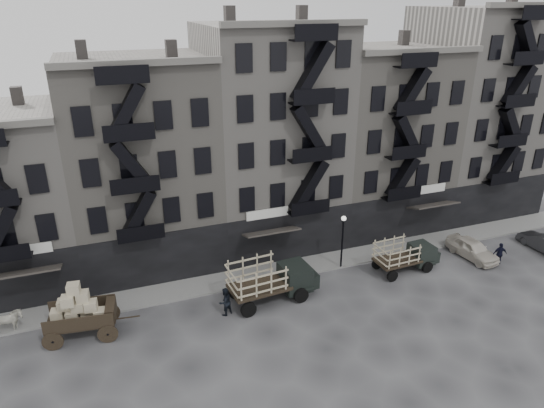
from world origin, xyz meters
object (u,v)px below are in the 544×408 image
object	(u,v)px
horse	(6,323)
stake_truck_east	(406,253)
wagon	(77,307)
car_far	(543,242)
stake_truck_west	(271,277)
pedestrian_mid	(225,302)
car_east	(472,249)
policeman	(500,254)

from	to	relation	value
horse	stake_truck_east	world-z (taller)	stake_truck_east
wagon	car_far	world-z (taller)	wagon
wagon	stake_truck_west	bearing A→B (deg)	5.19
horse	pedestrian_mid	bearing A→B (deg)	-110.44
pedestrian_mid	car_east	bearing A→B (deg)	158.25
stake_truck_west	pedestrian_mid	bearing A→B (deg)	-174.91
wagon	stake_truck_west	world-z (taller)	wagon
stake_truck_west	car_far	bearing A→B (deg)	-7.14
car_far	stake_truck_east	bearing A→B (deg)	-6.76
horse	policeman	world-z (taller)	policeman
stake_truck_west	policeman	distance (m)	17.93
horse	pedestrian_mid	xyz separation A→B (m)	(12.82, -2.59, 0.13)
wagon	policeman	size ratio (longest dim) A/B	2.53
horse	policeman	xyz separation A→B (m)	(33.98, -3.63, 0.05)
stake_truck_east	car_far	world-z (taller)	stake_truck_east
stake_truck_east	pedestrian_mid	size ratio (longest dim) A/B	2.66
horse	policeman	distance (m)	34.17
horse	wagon	bearing A→B (deg)	-120.18
stake_truck_east	pedestrian_mid	distance (m)	13.93
wagon	policeman	distance (m)	29.90
wagon	policeman	world-z (taller)	wagon
horse	car_far	size ratio (longest dim) A/B	0.48
wagon	car_far	xyz separation A→B (m)	(34.78, -1.44, -1.36)
policeman	stake_truck_west	bearing A→B (deg)	12.70
wagon	car_far	bearing A→B (deg)	4.78
pedestrian_mid	car_far	bearing A→B (deg)	155.75
car_east	car_far	world-z (taller)	car_east
car_east	car_far	size ratio (longest dim) A/B	1.08
stake_truck_west	car_east	size ratio (longest dim) A/B	1.41
car_far	pedestrian_mid	world-z (taller)	pedestrian_mid
stake_truck_west	wagon	bearing A→B (deg)	173.48
car_far	car_east	bearing A→B (deg)	-10.42
pedestrian_mid	stake_truck_east	bearing A→B (deg)	159.60
stake_truck_east	car_far	bearing A→B (deg)	-8.03
horse	stake_truck_east	size ratio (longest dim) A/B	0.39
horse	pedestrian_mid	size ratio (longest dim) A/B	1.03
stake_truck_east	horse	bearing A→B (deg)	173.29
horse	stake_truck_west	xyz separation A→B (m)	(16.14, -2.02, 0.90)
policeman	pedestrian_mid	bearing A→B (deg)	15.03
stake_truck_east	car_far	xyz separation A→B (m)	(12.23, -1.15, -0.76)
stake_truck_west	pedestrian_mid	distance (m)	3.46
wagon	stake_truck_west	distance (m)	11.98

